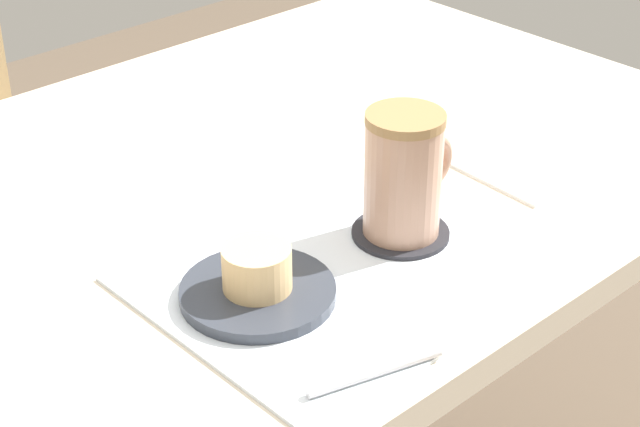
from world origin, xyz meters
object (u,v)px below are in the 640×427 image
Objects in this scene: pastry_plate at (258,292)px; pastry at (257,268)px; coffee_mug at (405,174)px; dining_table at (232,246)px.

pastry_plate is 0.03m from pastry.
pastry_plate is at bearing 175.73° from coffee_mug.
pastry is 0.49× the size of coffee_mug.
dining_table is 0.25m from pastry.
pastry is (-0.12, -0.19, 0.12)m from dining_table.
pastry_plate is at bearing -121.61° from dining_table.
coffee_mug is (0.19, -0.01, 0.04)m from pastry.
dining_table is 19.33× the size of pastry.
pastry_plate is 1.12× the size of coffee_mug.
coffee_mug reaches higher than pastry_plate.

